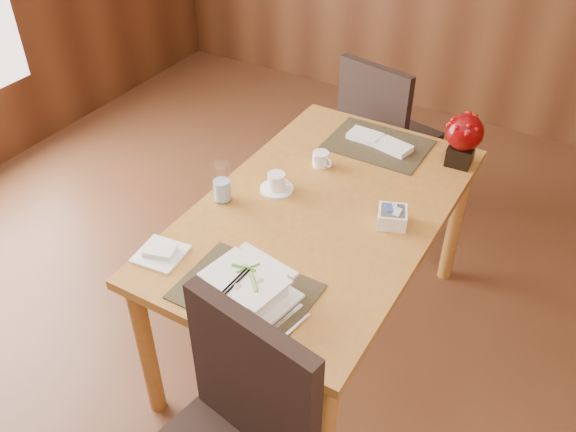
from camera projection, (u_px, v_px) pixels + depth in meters
The scene contains 13 objects.
ground at pixel (247, 430), 2.49m from camera, with size 6.00×6.00×0.00m, color brown.
dining_table at pixel (321, 226), 2.49m from camera, with size 0.90×1.50×0.75m.
placemat_near at pixel (246, 292), 2.05m from camera, with size 0.45×0.33×0.01m, color black.
placemat_far at pixel (378, 144), 2.80m from camera, with size 0.45×0.33×0.01m, color black.
soup_setting at pixel (245, 290), 1.99m from camera, with size 0.32×0.32×0.11m.
coffee_cup at pixel (277, 183), 2.50m from camera, with size 0.14×0.14×0.08m.
water_glass at pixel (222, 182), 2.42m from camera, with size 0.08×0.08×0.17m, color white.
creamer_jug at pixel (321, 159), 2.65m from camera, with size 0.09×0.09×0.07m, color white, non-canonical shape.
sugar_caddy at pixel (392, 217), 2.33m from camera, with size 0.11×0.11×0.06m, color white.
berry_decor at pixel (464, 137), 2.60m from camera, with size 0.16×0.16×0.24m.
napkins_far at pixel (381, 142), 2.79m from camera, with size 0.31×0.11×0.03m, color white, non-canonical shape.
bread_plate at pixel (161, 254), 2.20m from camera, with size 0.16×0.16×0.01m, color white.
far_chair at pixel (383, 130), 3.34m from camera, with size 0.52×0.52×0.95m.
Camera 1 is at (0.86, -1.14, 2.22)m, focal length 38.00 mm.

